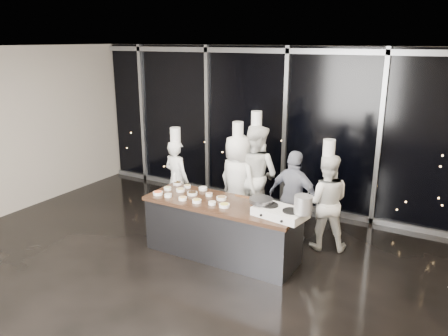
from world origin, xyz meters
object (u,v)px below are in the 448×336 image
at_px(chef_far_left, 177,179).
at_px(guest, 294,198).
at_px(stove, 280,212).
at_px(stock_pot, 303,205).
at_px(chef_right, 325,201).
at_px(chef_center, 255,175).
at_px(frying_pan, 261,200).
at_px(demo_counter, 222,229).
at_px(chef_left, 237,181).

relative_size(chef_far_left, guest, 1.11).
distance_m(chef_far_left, guest, 2.29).
relative_size(stove, stock_pot, 3.19).
bearing_deg(chef_right, chef_center, -31.98).
relative_size(frying_pan, chef_far_left, 0.35).
xyz_separation_m(stock_pot, guest, (-0.55, 1.14, -0.37)).
bearing_deg(chef_center, chef_right, 178.69).
xyz_separation_m(stove, chef_right, (0.31, 1.15, -0.16)).
relative_size(stove, chef_far_left, 0.45).
bearing_deg(chef_far_left, frying_pan, 168.80).
distance_m(frying_pan, chef_far_left, 2.36).
xyz_separation_m(demo_counter, guest, (0.80, 1.01, 0.34)).
bearing_deg(guest, chef_center, -12.31).
bearing_deg(demo_counter, stock_pot, -5.75).
xyz_separation_m(demo_counter, stove, (1.00, -0.09, 0.51)).
height_order(demo_counter, guest, guest).
xyz_separation_m(frying_pan, chef_right, (0.64, 1.10, -0.26)).
relative_size(stock_pot, chef_right, 0.14).
height_order(stock_pot, chef_left, chef_left).
xyz_separation_m(frying_pan, stock_pot, (0.68, -0.10, 0.09)).
relative_size(frying_pan, chef_right, 0.34).
xyz_separation_m(frying_pan, chef_left, (-0.99, 1.14, -0.20)).
height_order(chef_center, guest, chef_center).
xyz_separation_m(chef_left, guest, (1.11, -0.10, -0.08)).
height_order(stove, chef_center, chef_center).
bearing_deg(stove, guest, 109.96).
relative_size(chef_left, chef_right, 1.07).
relative_size(demo_counter, chef_right, 1.35).
relative_size(stock_pot, chef_left, 0.13).
bearing_deg(chef_right, guest, -12.98).
distance_m(demo_counter, chef_center, 1.46).
xyz_separation_m(demo_counter, frying_pan, (0.67, -0.04, 0.62)).
height_order(demo_counter, chef_center, chef_center).
distance_m(stove, guest, 1.12).
distance_m(chef_left, chef_center, 0.36).
relative_size(stock_pot, chef_far_left, 0.14).
xyz_separation_m(frying_pan, chef_far_left, (-2.16, 0.91, -0.27)).
bearing_deg(chef_far_left, demo_counter, 161.28).
bearing_deg(frying_pan, guest, 92.55).
xyz_separation_m(stove, chef_far_left, (-2.48, 0.96, -0.17)).
bearing_deg(demo_counter, frying_pan, -3.39).
bearing_deg(stove, chef_left, 147.25).
bearing_deg(guest, frying_pan, 93.41).
distance_m(chef_left, guest, 1.12).
distance_m(chef_left, chef_right, 1.63).
bearing_deg(stove, chef_center, 136.16).
relative_size(frying_pan, chef_center, 0.29).
bearing_deg(frying_pan, chef_far_left, 166.42).
bearing_deg(chef_far_left, chef_center, -148.48).
height_order(stock_pot, chef_far_left, chef_far_left).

